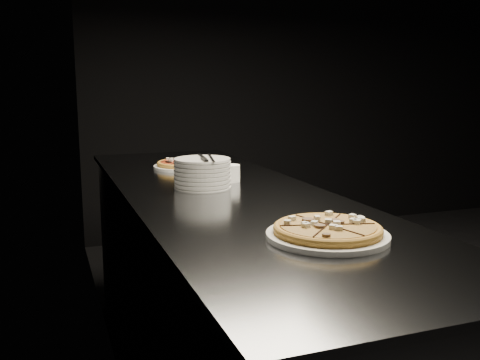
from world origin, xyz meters
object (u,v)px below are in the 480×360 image
object	(u,v)px
pizza_mushroom	(327,231)
plate_stack	(202,173)
cutlery	(206,158)
ramekin	(230,173)
counter	(225,305)
pizza_tomato	(185,164)

from	to	relation	value
pizza_mushroom	plate_stack	bearing A→B (deg)	97.93
cutlery	ramekin	world-z (taller)	cutlery
pizza_mushroom	cutlery	distance (m)	0.79
counter	pizza_mushroom	world-z (taller)	pizza_mushroom
pizza_tomato	plate_stack	size ratio (longest dim) A/B	1.50
pizza_tomato	plate_stack	xyz separation A→B (m)	(-0.05, -0.50, 0.04)
plate_stack	ramekin	distance (m)	0.17
plate_stack	cutlery	xyz separation A→B (m)	(0.01, -0.02, 0.06)
pizza_mushroom	plate_stack	world-z (taller)	plate_stack
pizza_tomato	counter	bearing A→B (deg)	-89.79
pizza_mushroom	ramekin	bearing A→B (deg)	87.77
pizza_mushroom	ramekin	world-z (taller)	ramekin
counter	cutlery	size ratio (longest dim) A/B	10.67
counter	pizza_tomato	distance (m)	0.76
pizza_mushroom	pizza_tomato	bearing A→B (deg)	92.46
pizza_tomato	cutlery	xyz separation A→B (m)	(-0.05, -0.51, 0.10)
pizza_mushroom	cutlery	xyz separation A→B (m)	(-0.10, 0.77, 0.10)
pizza_tomato	cutlery	distance (m)	0.52
counter	pizza_mushroom	bearing A→B (deg)	-85.62
counter	pizza_tomato	world-z (taller)	pizza_tomato
pizza_tomato	ramekin	size ratio (longest dim) A/B	4.10
plate_stack	pizza_mushroom	bearing A→B (deg)	-82.07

